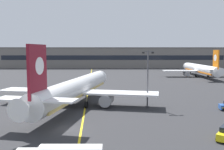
# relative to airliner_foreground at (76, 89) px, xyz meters

# --- Properties ---
(ground_plane) EXTENTS (400.00, 400.00, 0.00)m
(ground_plane) POSITION_rel_airliner_foreground_xyz_m (0.93, -15.06, -3.37)
(ground_plane) COLOR #2D2D30
(taxiway_centreline) EXTENTS (11.00, 179.70, 0.01)m
(taxiway_centreline) POSITION_rel_airliner_foreground_xyz_m (0.93, 14.94, -3.37)
(taxiway_centreline) COLOR yellow
(taxiway_centreline) RESTS_ON ground
(airliner_foreground) EXTENTS (32.32, 41.24, 11.65)m
(airliner_foreground) POSITION_rel_airliner_foreground_xyz_m (0.00, 0.00, 0.00)
(airliner_foreground) COLOR white
(airliner_foreground) RESTS_ON ground
(airliner_background) EXTENTS (30.76, 39.76, 11.18)m
(airliner_background) POSITION_rel_airliner_foreground_xyz_m (44.53, 54.68, -0.14)
(airliner_background) COLOR white
(airliner_background) RESTS_ON ground
(apron_lamp_post) EXTENTS (2.24, 0.90, 10.79)m
(apron_lamp_post) POSITION_rel_airliner_foreground_xyz_m (13.88, -1.33, 2.32)
(apron_lamp_post) COLOR #515156
(apron_lamp_post) RESTS_ON ground
(terminal_building) EXTENTS (143.67, 12.40, 13.07)m
(terminal_building) POSITION_rel_airliner_foreground_xyz_m (8.49, 111.72, 3.17)
(terminal_building) COLOR slate
(terminal_building) RESTS_ON ground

